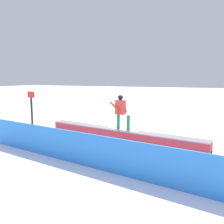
% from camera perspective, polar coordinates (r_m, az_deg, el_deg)
% --- Properties ---
extents(ground_plane, '(120.00, 120.00, 0.00)m').
position_cam_1_polar(ground_plane, '(10.41, 1.88, -6.92)').
color(ground_plane, white).
extents(grind_box, '(7.40, 1.80, 0.52)m').
position_cam_1_polar(grind_box, '(10.35, 1.89, -5.65)').
color(grind_box, red).
rests_on(grind_box, ground_plane).
extents(snowboarder, '(1.53, 0.65, 1.47)m').
position_cam_1_polar(snowboarder, '(10.13, 2.18, 0.30)').
color(snowboarder, silver).
rests_on(snowboarder, grind_box).
extents(safety_fence, '(8.88, 1.59, 1.04)m').
position_cam_1_polar(safety_fence, '(7.57, -7.15, -8.71)').
color(safety_fence, '#2F83E8').
rests_on(safety_fence, ground_plane).
extents(trail_marker, '(0.40, 0.10, 2.06)m').
position_cam_1_polar(trail_marker, '(12.20, -18.55, 0.17)').
color(trail_marker, '#262628').
rests_on(trail_marker, ground_plane).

